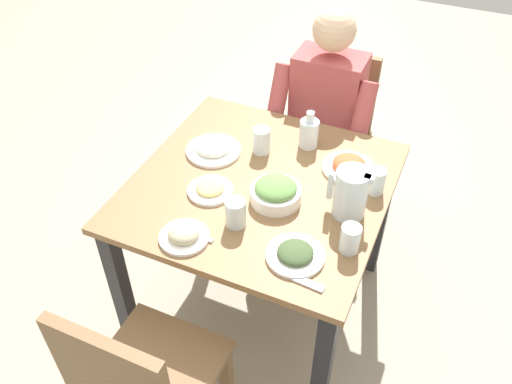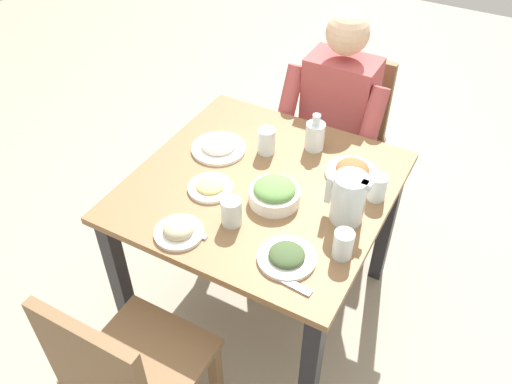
{
  "view_description": "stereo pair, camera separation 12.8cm",
  "coord_description": "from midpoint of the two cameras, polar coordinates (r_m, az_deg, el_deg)",
  "views": [
    {
      "loc": [
        -0.61,
        1.43,
        2.09
      ],
      "look_at": [
        -0.0,
        0.05,
        0.74
      ],
      "focal_mm": 37.26,
      "sensor_mm": 36.0,
      "label": 1
    },
    {
      "loc": [
        -0.73,
        1.37,
        2.09
      ],
      "look_at": [
        -0.0,
        0.05,
        0.74
      ],
      "focal_mm": 37.26,
      "sensor_mm": 36.0,
      "label": 2
    }
  ],
  "objects": [
    {
      "name": "plate_beans",
      "position": [
        1.85,
        -6.35,
        -4.18
      ],
      "size": [
        0.17,
        0.17,
        0.05
      ],
      "color": "white",
      "rests_on": "dining_table"
    },
    {
      "name": "oil_carafe",
      "position": [
        2.22,
        7.99,
        5.83
      ],
      "size": [
        0.08,
        0.08,
        0.16
      ],
      "color": "silver",
      "rests_on": "dining_table"
    },
    {
      "name": "plate_rice_curry",
      "position": [
        2.13,
        11.99,
        2.21
      ],
      "size": [
        0.21,
        0.21,
        0.06
      ],
      "color": "white",
      "rests_on": "dining_table"
    },
    {
      "name": "water_glass_near_left",
      "position": [
        1.78,
        11.38,
        -5.6
      ],
      "size": [
        0.07,
        0.07,
        0.1
      ],
      "primitive_type": "cylinder",
      "color": "silver",
      "rests_on": "dining_table"
    },
    {
      "name": "fork_near",
      "position": [
        1.72,
        5.55,
        -9.66
      ],
      "size": [
        0.17,
        0.04,
        0.01
      ],
      "primitive_type": "cube",
      "rotation": [
        0.0,
        0.0,
        -0.09
      ],
      "color": "silver",
      "rests_on": "dining_table"
    },
    {
      "name": "dining_table",
      "position": [
        2.13,
        2.28,
        -1.49
      ],
      "size": [
        0.96,
        0.96,
        0.75
      ],
      "color": "olive",
      "rests_on": "ground_plane"
    },
    {
      "name": "knife_near",
      "position": [
        1.87,
        -5.84,
        -4.11
      ],
      "size": [
        0.19,
        0.03,
        0.01
      ],
      "primitive_type": "cube",
      "rotation": [
        0.0,
        0.0,
        0.04
      ],
      "color": "silver",
      "rests_on": "dining_table"
    },
    {
      "name": "chair_near",
      "position": [
        2.78,
        10.59,
        6.26
      ],
      "size": [
        0.4,
        0.4,
        0.9
      ],
      "color": "brown",
      "rests_on": "ground_plane"
    },
    {
      "name": "diner_near",
      "position": [
        2.53,
        9.36,
        6.65
      ],
      "size": [
        0.48,
        0.53,
        1.19
      ],
      "color": "#B24C4C",
      "rests_on": "ground_plane"
    },
    {
      "name": "water_glass_far_left",
      "position": [
        2.02,
        14.68,
        0.41
      ],
      "size": [
        0.07,
        0.07,
        0.1
      ],
      "primitive_type": "cylinder",
      "color": "silver",
      "rests_on": "dining_table"
    },
    {
      "name": "salad_bowl",
      "position": [
        1.95,
        3.87,
        -0.14
      ],
      "size": [
        0.19,
        0.19,
        0.09
      ],
      "color": "white",
      "rests_on": "dining_table"
    },
    {
      "name": "water_glass_far_right",
      "position": [
        2.18,
        2.82,
        5.45
      ],
      "size": [
        0.07,
        0.07,
        0.11
      ],
      "primitive_type": "cylinder",
      "color": "silver",
      "rests_on": "dining_table"
    },
    {
      "name": "ground_plane",
      "position": [
        2.6,
        1.91,
        -11.7
      ],
      "size": [
        8.0,
        8.0,
        0.0
      ],
      "primitive_type": "plane",
      "color": "#9E937F"
    },
    {
      "name": "plate_dolmas",
      "position": [
        1.77,
        5.4,
        -6.94
      ],
      "size": [
        0.2,
        0.2,
        0.04
      ],
      "color": "white",
      "rests_on": "dining_table"
    },
    {
      "name": "plate_fries",
      "position": [
        2.02,
        -3.12,
        0.53
      ],
      "size": [
        0.17,
        0.17,
        0.04
      ],
      "color": "white",
      "rests_on": "dining_table"
    },
    {
      "name": "chair_far",
      "position": [
        1.85,
        -11.79,
        -18.63
      ],
      "size": [
        0.4,
        0.4,
        0.9
      ],
      "color": "brown",
      "rests_on": "ground_plane"
    },
    {
      "name": "water_glass_near_right",
      "position": [
        1.86,
        -0.69,
        -2.18
      ],
      "size": [
        0.07,
        0.07,
        0.11
      ],
      "primitive_type": "cylinder",
      "color": "silver",
      "rests_on": "dining_table"
    },
    {
      "name": "water_pitcher",
      "position": [
        1.88,
        11.81,
        -0.71
      ],
      "size": [
        0.16,
        0.12,
        0.19
      ],
      "color": "silver",
      "rests_on": "dining_table"
    },
    {
      "name": "plate_yoghurt",
      "position": [
        2.21,
        -2.39,
        4.88
      ],
      "size": [
        0.23,
        0.23,
        0.05
      ],
      "color": "white",
      "rests_on": "dining_table"
    }
  ]
}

